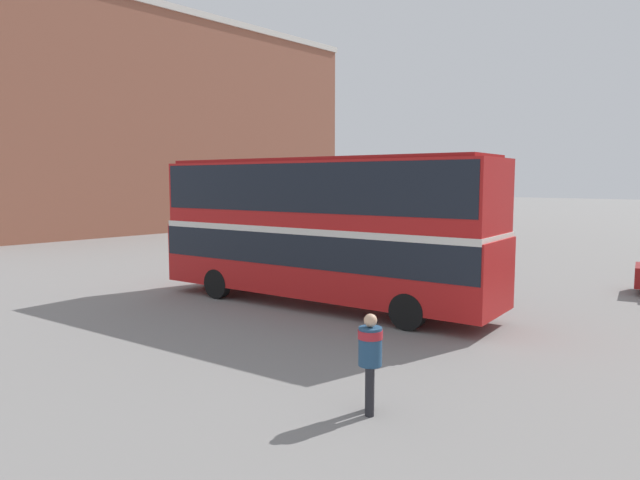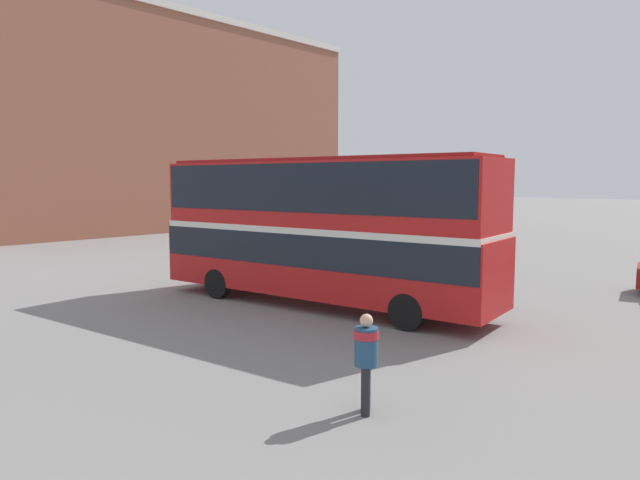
{
  "view_description": "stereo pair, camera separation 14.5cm",
  "coord_description": "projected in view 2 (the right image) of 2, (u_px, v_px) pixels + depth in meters",
  "views": [
    {
      "loc": [
        11.68,
        -13.9,
        3.97
      ],
      "look_at": [
        -0.23,
        -0.49,
        2.1
      ],
      "focal_mm": 32.0,
      "sensor_mm": 36.0,
      "label": 1
    },
    {
      "loc": [
        11.79,
        -13.8,
        3.97
      ],
      "look_at": [
        -0.23,
        -0.49,
        2.1
      ],
      "focal_mm": 32.0,
      "sensor_mm": 36.0,
      "label": 2
    }
  ],
  "objects": [
    {
      "name": "building_row_left",
      "position": [
        160.0,
        126.0,
        47.85
      ],
      "size": [
        10.52,
        34.65,
        17.06
      ],
      "color": "#935642",
      "rests_on": "ground_plane"
    },
    {
      "name": "ground_plane",
      "position": [
        335.0,
        304.0,
        18.46
      ],
      "size": [
        240.0,
        240.0,
        0.0
      ],
      "primitive_type": "plane",
      "color": "gray"
    },
    {
      "name": "pedestrian_foreground",
      "position": [
        366.0,
        353.0,
        9.67
      ],
      "size": [
        0.59,
        0.59,
        1.73
      ],
      "rotation": [
        0.0,
        0.0,
        3.76
      ],
      "color": "#232328",
      "rests_on": "ground_plane"
    },
    {
      "name": "double_decker_bus",
      "position": [
        320.0,
        222.0,
        17.97
      ],
      "size": [
        11.7,
        3.8,
        4.66
      ],
      "rotation": [
        0.0,
        0.0,
        0.11
      ],
      "color": "red",
      "rests_on": "ground_plane"
    }
  ]
}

